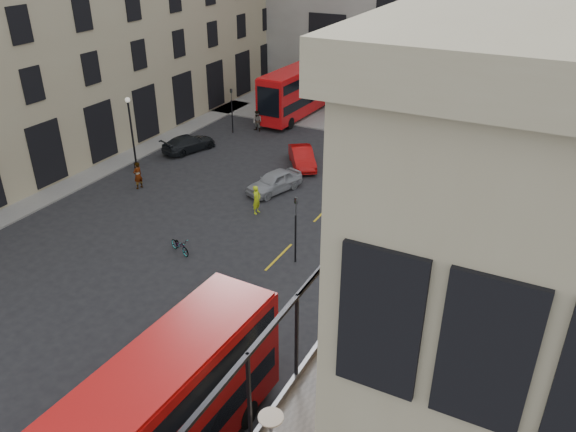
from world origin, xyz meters
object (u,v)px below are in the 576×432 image
at_px(car_c, 189,143).
at_px(bicycle, 180,245).
at_px(bus_far, 300,88).
at_px(pedestrian_c, 460,111).
at_px(pedestrian_b, 331,104).
at_px(cyclist, 257,200).
at_px(pedestrian_a, 257,121).
at_px(car_b, 302,157).
at_px(street_lamp_b, 358,101).
at_px(traffic_light_far, 232,105).
at_px(cafe_chair_c, 367,395).
at_px(pedestrian_d, 490,146).
at_px(traffic_light_near, 296,222).
at_px(car_a, 274,182).
at_px(cafe_chair_d, 426,321).
at_px(cafe_table_mid, 333,368).
at_px(cafe_table_far, 349,312).
at_px(pedestrian_e, 138,175).
at_px(cafe_chair_b, 378,400).
at_px(street_lamp_a, 133,138).
at_px(cafe_table_near, 271,424).

height_order(car_c, bicycle, car_c).
relative_size(bus_far, pedestrian_c, 6.26).
xyz_separation_m(car_c, pedestrian_b, (6.04, 14.04, 0.28)).
bearing_deg(cyclist, pedestrian_a, 30.21).
bearing_deg(bicycle, car_b, 18.37).
height_order(street_lamp_b, cyclist, street_lamp_b).
bearing_deg(traffic_light_far, cafe_chair_c, -51.66).
bearing_deg(pedestrian_d, traffic_light_near, 109.20).
height_order(car_a, cafe_chair_d, cafe_chair_d).
relative_size(pedestrian_c, cafe_table_mid, 2.69).
bearing_deg(pedestrian_b, cafe_table_mid, -112.74).
height_order(bus_far, cafe_table_far, cafe_table_far).
xyz_separation_m(traffic_light_far, cyclist, (9.35, -12.04, -1.51)).
bearing_deg(cafe_table_far, pedestrian_e, 148.00).
bearing_deg(cafe_chair_b, car_c, 135.55).
bearing_deg(cafe_chair_d, cafe_table_far, -156.43).
height_order(bus_far, pedestrian_c, bus_far).
xyz_separation_m(bus_far, cafe_chair_d, (19.73, -31.13, 2.31)).
relative_size(street_lamp_a, pedestrian_b, 2.90).
xyz_separation_m(street_lamp_a, cafe_table_near, (22.38, -20.17, 2.73)).
bearing_deg(car_a, cafe_chair_b, -36.50).
bearing_deg(traffic_light_far, traffic_light_near, -48.81).
bearing_deg(car_b, traffic_light_far, 119.49).
height_order(street_lamp_b, pedestrian_d, street_lamp_b).
bearing_deg(cafe_chair_d, car_a, 132.12).
bearing_deg(pedestrian_d, cyclist, 92.74).
relative_size(bus_far, cyclist, 6.20).
bearing_deg(cafe_chair_b, pedestrian_e, 144.96).
relative_size(pedestrian_c, pedestrian_d, 1.15).
relative_size(street_lamp_b, bus_far, 0.47).
height_order(street_lamp_b, pedestrian_e, street_lamp_b).
xyz_separation_m(pedestrian_c, pedestrian_e, (-16.14, -24.53, 0.04)).
height_order(car_a, pedestrian_a, pedestrian_a).
bearing_deg(street_lamp_a, cafe_chair_c, -36.65).
height_order(street_lamp_a, pedestrian_a, street_lamp_a).
bearing_deg(pedestrian_e, pedestrian_d, 137.92).
bearing_deg(cafe_table_near, bicycle, 135.64).
bearing_deg(car_c, cafe_chair_b, 153.61).
distance_m(pedestrian_a, pedestrian_c, 18.30).
height_order(pedestrian_e, cafe_table_near, cafe_table_near).
bearing_deg(bus_far, cafe_chair_c, -61.29).
xyz_separation_m(street_lamp_b, pedestrian_e, (-8.60, -18.53, -1.45)).
height_order(traffic_light_near, cafe_chair_c, cafe_chair_c).
relative_size(car_b, pedestrian_e, 2.28).
relative_size(car_b, pedestrian_b, 2.33).
bearing_deg(cafe_table_far, bicycle, 150.62).
distance_m(street_lamp_a, pedestrian_c, 28.81).
bearing_deg(cafe_chair_d, cyclist, 137.88).
relative_size(traffic_light_far, cafe_table_near, 4.76).
height_order(pedestrian_a, cafe_table_mid, cafe_table_mid).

